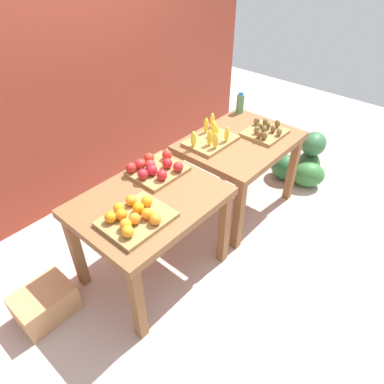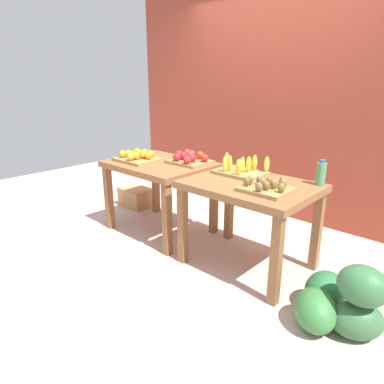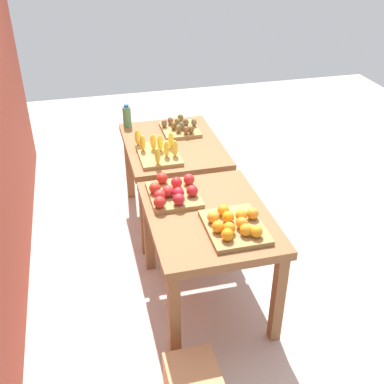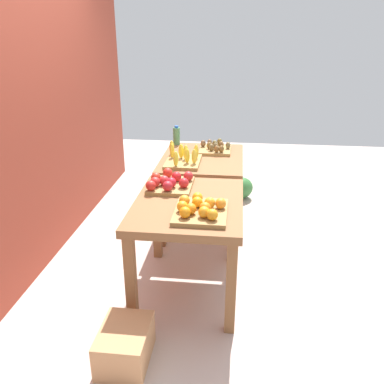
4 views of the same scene
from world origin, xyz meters
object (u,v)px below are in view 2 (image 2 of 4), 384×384
banana_crate (241,169)px  water_bottle (321,173)px  watermelon_pile (337,301)px  cardboard_produce_box (136,197)px  kiwi_bin (266,187)px  apple_bin (189,159)px  display_table_left (160,173)px  orange_bin (138,157)px  display_table_right (250,196)px

banana_crate → water_bottle: size_ratio=2.12×
watermelon_pile → cardboard_produce_box: (-2.81, 0.57, -0.07)m
kiwi_bin → cardboard_produce_box: kiwi_bin is taller
banana_crate → cardboard_produce_box: banana_crate is taller
apple_bin → kiwi_bin: apple_bin is taller
banana_crate → kiwi_bin: 0.52m
display_table_left → watermelon_pile: display_table_left is taller
watermelon_pile → cardboard_produce_box: 2.87m
banana_crate → watermelon_pile: banana_crate is taller
water_bottle → orange_bin: bearing=-166.3°
banana_crate → water_bottle: 0.69m
display_table_left → kiwi_bin: 1.35m
water_bottle → cardboard_produce_box: water_bottle is taller
display_table_right → banana_crate: size_ratio=2.36×
display_table_right → kiwi_bin: 0.28m
display_table_left → water_bottle: 1.61m
watermelon_pile → cardboard_produce_box: bearing=168.5°
display_table_left → apple_bin: apple_bin is taller
kiwi_bin → orange_bin: bearing=179.7°
display_table_left → kiwi_bin: size_ratio=2.89×
display_table_right → kiwi_bin: bearing=-28.4°
apple_bin → watermelon_pile: bearing=-14.7°
display_table_left → water_bottle: size_ratio=5.01×
watermelon_pile → cardboard_produce_box: size_ratio=1.62×
display_table_left → kiwi_bin: (1.33, -0.11, 0.15)m
orange_bin → water_bottle: bearing=13.7°
kiwi_bin → watermelon_pile: kiwi_bin is taller
display_table_right → orange_bin: size_ratio=2.36×
orange_bin → banana_crate: banana_crate is taller
orange_bin → display_table_left: bearing=25.9°
display_table_left → orange_bin: 0.29m
water_bottle → cardboard_produce_box: size_ratio=0.52×
display_table_left → banana_crate: 0.93m
cardboard_produce_box → apple_bin: bearing=-6.2°
display_table_right → apple_bin: apple_bin is taller
display_table_right → water_bottle: size_ratio=5.01×
kiwi_bin → water_bottle: water_bottle is taller
banana_crate → watermelon_pile: (1.11, -0.44, -0.62)m
water_bottle → display_table_right: bearing=-143.6°
orange_bin → kiwi_bin: (1.55, -0.01, -0.01)m
display_table_left → watermelon_pile: size_ratio=1.61×
orange_bin → apple_bin: size_ratio=1.07×
display_table_right → cardboard_produce_box: 2.02m
display_table_right → apple_bin: size_ratio=2.53×
apple_bin → cardboard_produce_box: apple_bin is taller
banana_crate → apple_bin: bearing=178.1°
orange_bin → water_bottle: size_ratio=2.12×
water_bottle → apple_bin: bearing=-173.8°
orange_bin → banana_crate: bearing=13.6°
display_table_right → watermelon_pile: display_table_right is taller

